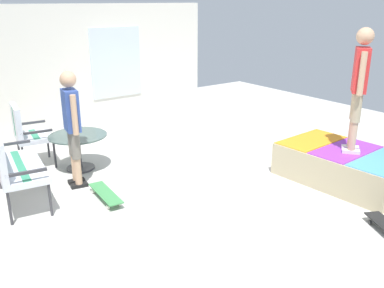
{
  "coord_description": "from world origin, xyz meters",
  "views": [
    {
      "loc": [
        -4.21,
        3.5,
        2.58
      ],
      "look_at": [
        0.17,
        0.27,
        0.7
      ],
      "focal_mm": 39.39,
      "sensor_mm": 36.0,
      "label": 1
    }
  ],
  "objects_px": {
    "skate_ramp": "(345,165)",
    "patio_chair_near_house": "(26,130)",
    "person_watching": "(72,121)",
    "patio_bench": "(10,160)",
    "skateboard_by_bench": "(106,194)",
    "person_skater": "(359,81)",
    "patio_table": "(79,145)"
  },
  "relations": [
    {
      "from": "patio_bench",
      "to": "skateboard_by_bench",
      "type": "height_order",
      "value": "patio_bench"
    },
    {
      "from": "skate_ramp",
      "to": "person_skater",
      "type": "bearing_deg",
      "value": 152.64
    },
    {
      "from": "skate_ramp",
      "to": "skateboard_by_bench",
      "type": "relative_size",
      "value": 2.35
    },
    {
      "from": "skate_ramp",
      "to": "skateboard_by_bench",
      "type": "distance_m",
      "value": 3.51
    },
    {
      "from": "patio_chair_near_house",
      "to": "person_watching",
      "type": "distance_m",
      "value": 1.27
    },
    {
      "from": "patio_table",
      "to": "person_watching",
      "type": "bearing_deg",
      "value": 153.93
    },
    {
      "from": "person_skater",
      "to": "person_watching",
      "type": "bearing_deg",
      "value": 54.59
    },
    {
      "from": "person_skater",
      "to": "skate_ramp",
      "type": "bearing_deg",
      "value": -27.36
    },
    {
      "from": "skate_ramp",
      "to": "patio_chair_near_house",
      "type": "xyz_separation_m",
      "value": [
        3.39,
        3.6,
        0.36
      ]
    },
    {
      "from": "skate_ramp",
      "to": "patio_chair_near_house",
      "type": "distance_m",
      "value": 4.96
    },
    {
      "from": "patio_bench",
      "to": "person_watching",
      "type": "relative_size",
      "value": 0.79
    },
    {
      "from": "person_watching",
      "to": "skateboard_by_bench",
      "type": "height_order",
      "value": "person_watching"
    },
    {
      "from": "person_watching",
      "to": "patio_chair_near_house",
      "type": "bearing_deg",
      "value": 15.85
    },
    {
      "from": "patio_chair_near_house",
      "to": "person_skater",
      "type": "relative_size",
      "value": 0.59
    },
    {
      "from": "skate_ramp",
      "to": "skateboard_by_bench",
      "type": "height_order",
      "value": "skate_ramp"
    },
    {
      "from": "person_watching",
      "to": "patio_table",
      "type": "bearing_deg",
      "value": -26.07
    },
    {
      "from": "patio_bench",
      "to": "person_watching",
      "type": "height_order",
      "value": "person_watching"
    },
    {
      "from": "patio_bench",
      "to": "person_skater",
      "type": "distance_m",
      "value": 4.77
    },
    {
      "from": "patio_bench",
      "to": "skateboard_by_bench",
      "type": "relative_size",
      "value": 1.61
    },
    {
      "from": "patio_chair_near_house",
      "to": "patio_table",
      "type": "distance_m",
      "value": 0.88
    },
    {
      "from": "patio_chair_near_house",
      "to": "skateboard_by_bench",
      "type": "distance_m",
      "value": 1.98
    },
    {
      "from": "patio_bench",
      "to": "patio_table",
      "type": "bearing_deg",
      "value": -61.63
    },
    {
      "from": "person_skater",
      "to": "skateboard_by_bench",
      "type": "bearing_deg",
      "value": 62.55
    },
    {
      "from": "patio_table",
      "to": "person_skater",
      "type": "height_order",
      "value": "person_skater"
    },
    {
      "from": "skateboard_by_bench",
      "to": "patio_table",
      "type": "bearing_deg",
      "value": -7.08
    },
    {
      "from": "skate_ramp",
      "to": "patio_table",
      "type": "height_order",
      "value": "patio_table"
    },
    {
      "from": "patio_bench",
      "to": "person_watching",
      "type": "bearing_deg",
      "value": -85.72
    },
    {
      "from": "patio_chair_near_house",
      "to": "person_watching",
      "type": "xyz_separation_m",
      "value": [
        -1.17,
        -0.33,
        0.36
      ]
    },
    {
      "from": "patio_bench",
      "to": "skate_ramp",
      "type": "bearing_deg",
      "value": -117.4
    },
    {
      "from": "patio_bench",
      "to": "patio_chair_near_house",
      "type": "distance_m",
      "value": 1.36
    },
    {
      "from": "patio_bench",
      "to": "patio_chair_near_house",
      "type": "bearing_deg",
      "value": -24.32
    },
    {
      "from": "patio_bench",
      "to": "patio_chair_near_house",
      "type": "height_order",
      "value": "same"
    }
  ]
}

